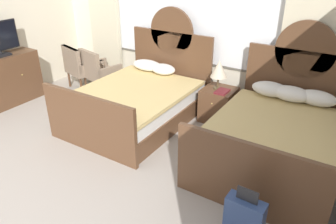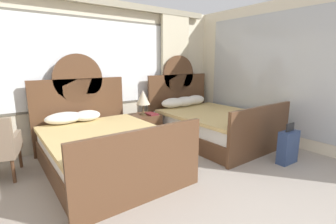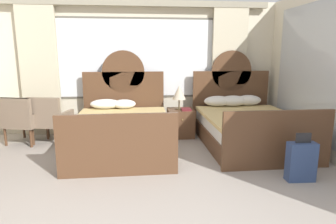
% 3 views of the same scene
% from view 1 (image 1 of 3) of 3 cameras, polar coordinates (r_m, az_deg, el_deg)
% --- Properties ---
extents(wall_back_window, '(5.85, 0.22, 2.70)m').
position_cam_1_polar(wall_back_window, '(5.83, 4.18, 15.39)').
color(wall_back_window, beige).
rests_on(wall_back_window, ground_plane).
extents(bed_near_window, '(1.63, 2.23, 1.71)m').
position_cam_1_polar(bed_near_window, '(5.32, -5.24, 2.09)').
color(bed_near_window, brown).
rests_on(bed_near_window, ground_plane).
extents(bed_near_mirror, '(1.63, 2.23, 1.71)m').
position_cam_1_polar(bed_near_mirror, '(4.49, 18.69, -4.19)').
color(bed_near_mirror, brown).
rests_on(bed_near_mirror, ground_plane).
extents(nightstand_between_beds, '(0.51, 0.53, 0.55)m').
position_cam_1_polar(nightstand_between_beds, '(5.37, 8.92, 1.32)').
color(nightstand_between_beds, brown).
rests_on(nightstand_between_beds, ground_plane).
extents(table_lamp_on_nightstand, '(0.27, 0.27, 0.48)m').
position_cam_1_polar(table_lamp_on_nightstand, '(5.15, 9.06, 7.55)').
color(table_lamp_on_nightstand, brown).
rests_on(table_lamp_on_nightstand, nightstand_between_beds).
extents(book_on_nightstand, '(0.18, 0.26, 0.03)m').
position_cam_1_polar(book_on_nightstand, '(5.14, 9.62, 3.63)').
color(book_on_nightstand, maroon).
rests_on(book_on_nightstand, nightstand_between_beds).
extents(armchair_by_window_left, '(0.74, 0.74, 0.89)m').
position_cam_1_polar(armchair_by_window_left, '(6.45, -12.26, 7.32)').
color(armchair_by_window_left, '#84705B').
rests_on(armchair_by_window_left, ground_plane).
extents(armchair_by_window_centre, '(0.76, 0.76, 0.89)m').
position_cam_1_polar(armchair_by_window_centre, '(6.78, -15.23, 7.93)').
color(armchair_by_window_centre, '#84705B').
rests_on(armchair_by_window_centre, ground_plane).
extents(armchair_by_window_right, '(0.75, 0.75, 0.89)m').
position_cam_1_polar(armchair_by_window_right, '(6.78, -15.23, 7.93)').
color(armchair_by_window_right, '#84705B').
rests_on(armchair_by_window_right, ground_plane).
extents(suitcase_on_floor, '(0.37, 0.17, 0.65)m').
position_cam_1_polar(suitcase_on_floor, '(3.28, 13.33, -18.44)').
color(suitcase_on_floor, navy).
rests_on(suitcase_on_floor, ground_plane).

